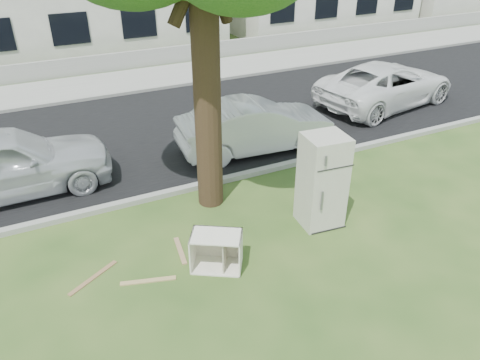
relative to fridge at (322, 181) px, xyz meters
name	(u,v)px	position (x,y,z in m)	size (l,w,h in m)	color
ground	(266,241)	(-1.28, -0.11, -0.96)	(120.00, 120.00, 0.00)	#2A4B1A
road	(168,129)	(-1.28, 5.89, -0.95)	(120.00, 7.00, 0.01)	black
kerb_near	(216,184)	(-1.28, 2.34, -0.96)	(120.00, 0.18, 0.12)	gray
kerb_far	(136,93)	(-1.28, 9.44, -0.96)	(120.00, 0.18, 0.12)	gray
sidewalk	(126,81)	(-1.28, 10.89, -0.95)	(120.00, 2.80, 0.01)	gray
low_wall	(115,62)	(-1.28, 12.49, -0.61)	(120.00, 0.15, 0.70)	gray
fridge	(322,181)	(0.00, 0.00, 0.00)	(0.79, 0.73, 1.92)	#BAB8A8
cabinet	(217,251)	(-2.43, -0.38, -0.62)	(0.88, 0.55, 0.69)	silver
plank_a	(93,278)	(-4.49, 0.28, -0.95)	(1.04, 0.09, 0.02)	olive
plank_b	(148,281)	(-3.65, -0.22, -0.95)	(0.95, 0.09, 0.02)	tan
plank_c	(180,250)	(-2.88, 0.33, -0.95)	(0.82, 0.09, 0.02)	#A27E5A
car_center	(256,126)	(0.42, 3.56, -0.28)	(1.43, 4.10, 1.35)	silver
car_right	(386,84)	(5.82, 4.74, -0.27)	(2.29, 4.96, 1.38)	white
car_left	(4,163)	(-5.59, 3.98, -0.19)	(1.82, 4.53, 1.54)	silver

